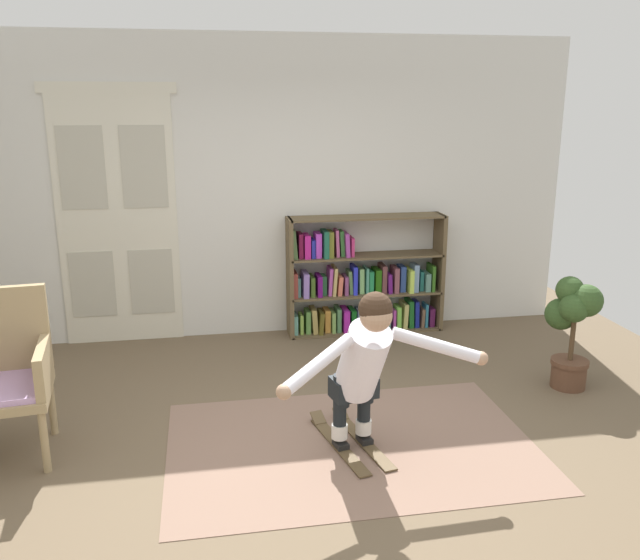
{
  "coord_description": "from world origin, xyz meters",
  "views": [
    {
      "loc": [
        -0.68,
        -3.88,
        2.29
      ],
      "look_at": [
        0.13,
        0.62,
        1.05
      ],
      "focal_mm": 37.26,
      "sensor_mm": 36.0,
      "label": 1
    }
  ],
  "objects_px": {
    "potted_plant": "(572,323)",
    "bookshelf": "(359,283)",
    "person_skier": "(364,360)",
    "wicker_chair": "(1,371)",
    "skis_pair": "(349,440)"
  },
  "relations": [
    {
      "from": "wicker_chair",
      "to": "skis_pair",
      "type": "height_order",
      "value": "wicker_chair"
    },
    {
      "from": "potted_plant",
      "to": "person_skier",
      "type": "height_order",
      "value": "person_skier"
    },
    {
      "from": "bookshelf",
      "to": "person_skier",
      "type": "bearing_deg",
      "value": -102.64
    },
    {
      "from": "person_skier",
      "to": "potted_plant",
      "type": "bearing_deg",
      "value": 23.06
    },
    {
      "from": "potted_plant",
      "to": "skis_pair",
      "type": "xyz_separation_m",
      "value": [
        -1.98,
        -0.62,
        -0.53
      ]
    },
    {
      "from": "bookshelf",
      "to": "skis_pair",
      "type": "xyz_separation_m",
      "value": [
        -0.59,
        -2.24,
        -0.48
      ]
    },
    {
      "from": "potted_plant",
      "to": "skis_pair",
      "type": "distance_m",
      "value": 2.14
    },
    {
      "from": "wicker_chair",
      "to": "potted_plant",
      "type": "relative_size",
      "value": 1.19
    },
    {
      "from": "bookshelf",
      "to": "wicker_chair",
      "type": "relative_size",
      "value": 1.43
    },
    {
      "from": "skis_pair",
      "to": "person_skier",
      "type": "bearing_deg",
      "value": -77.89
    },
    {
      "from": "potted_plant",
      "to": "wicker_chair",
      "type": "bearing_deg",
      "value": -175.54
    },
    {
      "from": "wicker_chair",
      "to": "skis_pair",
      "type": "distance_m",
      "value": 2.36
    },
    {
      "from": "bookshelf",
      "to": "wicker_chair",
      "type": "xyz_separation_m",
      "value": [
        -2.86,
        -1.95,
        0.08
      ]
    },
    {
      "from": "potted_plant",
      "to": "person_skier",
      "type": "xyz_separation_m",
      "value": [
        -1.93,
        -0.82,
        0.14
      ]
    },
    {
      "from": "potted_plant",
      "to": "bookshelf",
      "type": "bearing_deg",
      "value": 130.51
    }
  ]
}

